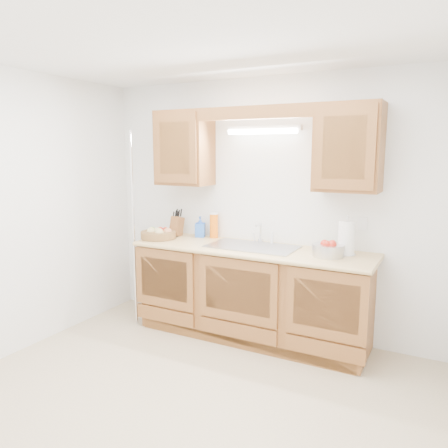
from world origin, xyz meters
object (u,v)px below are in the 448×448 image
Objects in this scene: paper_towel at (347,238)px; knife_block at (177,226)px; apple_bowl at (328,249)px; fruit_basket at (158,234)px.

knife_block is at bearing 178.18° from paper_towel.
fruit_basket is at bearing -178.38° from apple_bowl.
knife_block reaches higher than fruit_basket.
knife_block is at bearing 69.92° from fruit_basket.
paper_towel reaches higher than knife_block.
paper_towel is at bearing -0.50° from knife_block.
apple_bowl reaches higher than fruit_basket.
apple_bowl is at bearing -4.51° from knife_block.
apple_bowl is (-0.13, -0.11, -0.09)m from paper_towel.
fruit_basket is 1.35× the size of paper_towel.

